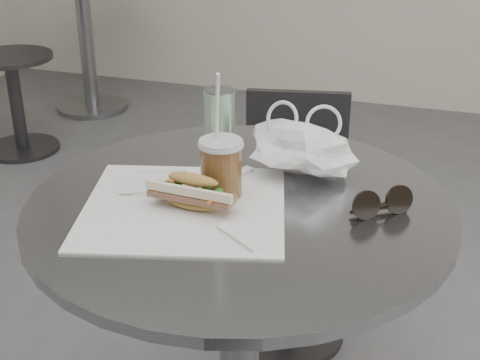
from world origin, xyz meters
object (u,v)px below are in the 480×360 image
(iced_coffee, at_px, (221,168))
(sunglasses, at_px, (382,204))
(chair_far, at_px, (292,236))
(drink_can, at_px, (220,118))
(bg_table, at_px, (85,28))
(bg_chair, at_px, (6,86))
(banh_mi, at_px, (193,193))
(cafe_table, at_px, (239,326))

(iced_coffee, bearing_deg, sunglasses, 3.84)
(chair_far, bearing_deg, drink_can, 67.90)
(iced_coffee, xyz_separation_m, sunglasses, (0.28, 0.02, -0.04))
(bg_table, relative_size, bg_chair, 0.99)
(chair_far, bearing_deg, bg_table, -56.77)
(iced_coffee, bearing_deg, bg_chair, 136.82)
(banh_mi, relative_size, drink_can, 1.52)
(bg_chair, bearing_deg, drink_can, -16.99)
(cafe_table, distance_m, bg_table, 2.72)
(iced_coffee, relative_size, drink_can, 1.85)
(bg_table, height_order, drink_can, drink_can)
(drink_can, bearing_deg, chair_far, 79.25)
(banh_mi, xyz_separation_m, iced_coffee, (0.03, 0.06, 0.02))
(cafe_table, bearing_deg, drink_can, 117.15)
(bg_chair, distance_m, sunglasses, 2.44)
(bg_table, distance_m, bg_chair, 0.70)
(sunglasses, height_order, drink_can, drink_can)
(cafe_table, distance_m, chair_far, 0.64)
(bg_table, distance_m, sunglasses, 2.86)
(cafe_table, bearing_deg, banh_mi, -140.76)
(sunglasses, xyz_separation_m, drink_can, (-0.36, 0.20, 0.04))
(banh_mi, distance_m, drink_can, 0.29)
(chair_far, bearing_deg, banh_mi, 76.68)
(bg_table, distance_m, iced_coffee, 2.71)
(sunglasses, bearing_deg, iced_coffee, 146.67)
(bg_chair, relative_size, sunglasses, 7.27)
(bg_chair, distance_m, drink_can, 2.05)
(bg_table, bearing_deg, iced_coffee, -54.49)
(cafe_table, xyz_separation_m, chair_far, (-0.04, 0.62, -0.15))
(iced_coffee, distance_m, sunglasses, 0.29)
(bg_chair, height_order, iced_coffee, iced_coffee)
(sunglasses, bearing_deg, banh_mi, 157.74)
(drink_can, bearing_deg, banh_mi, -79.79)
(bg_table, xyz_separation_m, sunglasses, (1.85, -2.17, 0.29))
(bg_chair, xyz_separation_m, drink_can, (1.53, -1.29, 0.47))
(banh_mi, distance_m, sunglasses, 0.32)
(sunglasses, bearing_deg, chair_far, 78.85)
(bg_table, xyz_separation_m, bg_chair, (-0.04, -0.68, -0.13))
(bg_chair, relative_size, banh_mi, 3.92)
(cafe_table, relative_size, bg_chair, 1.02)
(bg_table, bearing_deg, drink_can, -53.05)
(cafe_table, bearing_deg, iced_coffee, 165.16)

